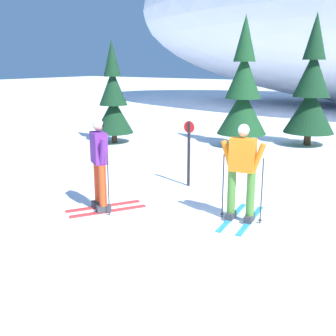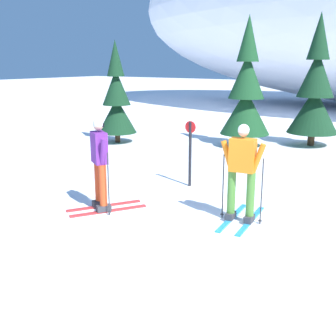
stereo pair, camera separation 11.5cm
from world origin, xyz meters
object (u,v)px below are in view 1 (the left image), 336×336
at_px(pine_tree_center, 311,91).
at_px(trail_marker_post, 189,150).
at_px(pine_tree_center_left, 243,93).
at_px(skier_purple_jacket, 100,163).
at_px(skier_orange_jacket, 242,170).
at_px(pine_tree_far_left, 113,101).

relative_size(pine_tree_center, trail_marker_post, 2.90).
bearing_deg(pine_tree_center, pine_tree_center_left, -141.71).
bearing_deg(trail_marker_post, skier_purple_jacket, -102.79).
bearing_deg(skier_orange_jacket, pine_tree_far_left, 146.94).
bearing_deg(skier_orange_jacket, pine_tree_center, 97.83).
bearing_deg(pine_tree_center_left, trail_marker_post, -79.01).
bearing_deg(pine_tree_center, trail_marker_post, -97.44).
relative_size(skier_purple_jacket, pine_tree_center_left, 0.42).
distance_m(skier_purple_jacket, pine_tree_far_left, 7.32).
xyz_separation_m(skier_purple_jacket, pine_tree_center, (1.43, 9.16, 0.92)).
height_order(skier_orange_jacket, trail_marker_post, skier_orange_jacket).
height_order(skier_orange_jacket, pine_tree_center, pine_tree_center).
distance_m(skier_purple_jacket, pine_tree_center_left, 7.73).
bearing_deg(pine_tree_far_left, pine_tree_center, 30.11).
bearing_deg(skier_purple_jacket, skier_orange_jacket, 21.48).
relative_size(skier_orange_jacket, trail_marker_post, 1.17).
bearing_deg(pine_tree_far_left, skier_purple_jacket, -50.90).
xyz_separation_m(skier_orange_jacket, pine_tree_center, (-1.12, 8.16, 0.92)).
relative_size(pine_tree_center_left, pine_tree_center, 0.98).
bearing_deg(skier_orange_jacket, trail_marker_post, 144.33).
xyz_separation_m(skier_purple_jacket, pine_tree_far_left, (-4.60, 5.66, 0.55)).
bearing_deg(skier_orange_jacket, skier_purple_jacket, -158.52).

